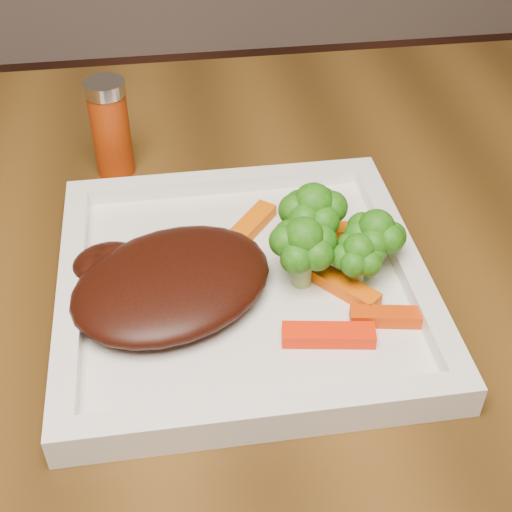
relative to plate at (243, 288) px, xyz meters
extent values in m
cube|color=white|center=(0.00, 0.00, 0.00)|extent=(0.27, 0.27, 0.01)
ellipsoid|color=#330E07|center=(-0.05, -0.01, 0.02)|extent=(0.19, 0.17, 0.03)
cube|color=#F92504|center=(0.05, -0.07, 0.01)|extent=(0.07, 0.03, 0.01)
cube|color=#CD3803|center=(0.10, -0.06, 0.01)|extent=(0.05, 0.02, 0.01)
cube|color=orange|center=(0.10, 0.04, 0.01)|extent=(0.05, 0.02, 0.01)
cube|color=#E15F03|center=(0.01, 0.06, 0.01)|extent=(0.05, 0.06, 0.01)
cube|color=#E45603|center=(0.07, -0.02, 0.01)|extent=(0.05, 0.05, 0.01)
cylinder|color=#9E3108|center=(-0.10, 0.19, 0.04)|extent=(0.04, 0.04, 0.09)
camera|label=1|loc=(-0.05, -0.39, 0.37)|focal=50.00mm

